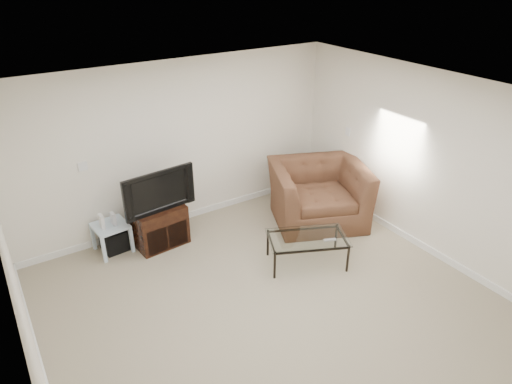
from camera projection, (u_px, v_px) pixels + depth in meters
floor at (275, 309)px, 5.41m from camera, size 5.00×5.00×0.00m
ceiling at (280, 103)px, 4.26m from camera, size 5.00×5.00×0.00m
wall_back at (180, 145)px, 6.71m from camera, size 5.00×0.02×2.50m
wall_left at (21, 304)px, 3.64m from camera, size 0.02×5.00×2.50m
wall_right at (432, 166)px, 6.04m from camera, size 0.02×5.00×2.50m
plate_back at (83, 166)px, 6.03m from camera, size 0.12×0.02×0.12m
plate_right_switch at (348, 132)px, 7.23m from camera, size 0.02×0.09×0.13m
plate_right_outlet at (355, 192)px, 7.44m from camera, size 0.02×0.08×0.12m
tv_stand at (159, 226)px, 6.52m from camera, size 0.75×0.55×0.59m
dvd_player at (159, 215)px, 6.40m from camera, size 0.46×0.34×0.06m
television at (156, 189)px, 6.23m from camera, size 0.98×0.29×0.60m
side_table at (112, 238)px, 6.39m from camera, size 0.48×0.48×0.43m
subwoofer at (114, 240)px, 6.45m from camera, size 0.35×0.35×0.32m
game_console at (102, 222)px, 6.18m from camera, size 0.05×0.14×0.20m
game_case at (113, 219)px, 6.27m from camera, size 0.05×0.13×0.17m
recliner at (319, 184)px, 6.98m from camera, size 1.65×1.39×1.23m
coffee_table at (307, 250)px, 6.13m from camera, size 1.20×0.97×0.41m
remote at (330, 240)px, 5.97m from camera, size 0.17×0.11×0.02m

